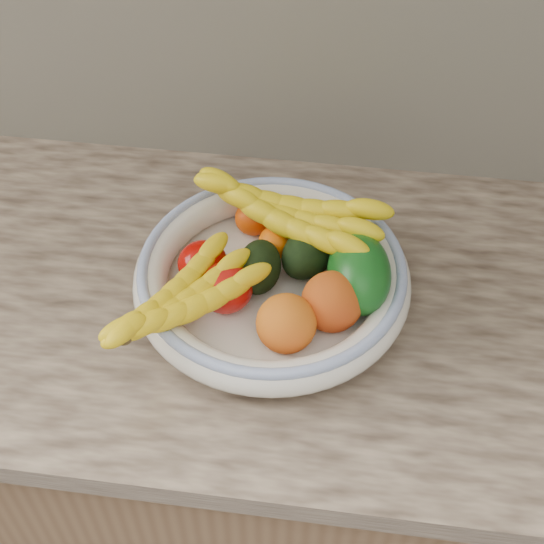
{
  "coord_description": "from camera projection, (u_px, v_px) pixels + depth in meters",
  "views": [
    {
      "loc": [
        0.1,
        0.96,
        1.74
      ],
      "look_at": [
        0.0,
        1.66,
        0.96
      ],
      "focal_mm": 50.0,
      "sensor_mm": 36.0,
      "label": 1
    }
  ],
  "objects": [
    {
      "name": "kitchen_counter",
      "position": [
        274.0,
        438.0,
        1.44
      ],
      "size": [
        2.44,
        0.66,
        1.4
      ],
      "color": "brown",
      "rests_on": "ground"
    },
    {
      "name": "green_mango",
      "position": [
        359.0,
        273.0,
        1.03
      ],
      "size": [
        0.13,
        0.15,
        0.12
      ],
      "primitive_type": "ellipsoid",
      "rotation": [
        0.0,
        0.31,
        0.18
      ],
      "color": "#0E4A12",
      "rests_on": "fruit_bowl"
    },
    {
      "name": "tomato_near_left",
      "position": [
        226.0,
        288.0,
        1.03
      ],
      "size": [
        0.08,
        0.08,
        0.07
      ],
      "primitive_type": "ellipsoid",
      "rotation": [
        0.0,
        0.0,
        0.04
      ],
      "color": "#B8100B",
      "rests_on": "fruit_bowl"
    },
    {
      "name": "tomato_left",
      "position": [
        203.0,
        264.0,
        1.06
      ],
      "size": [
        0.07,
        0.07,
        0.06
      ],
      "primitive_type": "ellipsoid",
      "rotation": [
        0.0,
        0.0,
        0.0
      ],
      "color": "#A00500",
      "rests_on": "fruit_bowl"
    },
    {
      "name": "avocado_right",
      "position": [
        310.0,
        251.0,
        1.08
      ],
      "size": [
        0.11,
        0.12,
        0.07
      ],
      "primitive_type": "ellipsoid",
      "rotation": [
        0.0,
        0.0,
        -0.5
      ],
      "color": "black",
      "rests_on": "fruit_bowl"
    },
    {
      "name": "banana_bunch_front",
      "position": [
        182.0,
        304.0,
        0.99
      ],
      "size": [
        0.24,
        0.27,
        0.07
      ],
      "primitive_type": null,
      "rotation": [
        0.0,
        0.0,
        0.93
      ],
      "color": "yellow",
      "rests_on": "fruit_bowl"
    },
    {
      "name": "fruit_bowl",
      "position": [
        272.0,
        277.0,
        1.06
      ],
      "size": [
        0.39,
        0.39,
        0.08
      ],
      "color": "silver",
      "rests_on": "kitchen_counter"
    },
    {
      "name": "clementine_back_right",
      "position": [
        302.0,
        230.0,
        1.12
      ],
      "size": [
        0.05,
        0.05,
        0.04
      ],
      "primitive_type": "ellipsoid",
      "rotation": [
        0.0,
        0.0,
        -0.15
      ],
      "color": "orange",
      "rests_on": "fruit_bowl"
    },
    {
      "name": "clementine_back_left",
      "position": [
        253.0,
        218.0,
        1.14
      ],
      "size": [
        0.07,
        0.07,
        0.05
      ],
      "primitive_type": "ellipsoid",
      "rotation": [
        0.0,
        0.0,
        -0.26
      ],
      "color": "#DB4904",
      "rests_on": "fruit_bowl"
    },
    {
      "name": "avocado_center",
      "position": [
        259.0,
        267.0,
        1.06
      ],
      "size": [
        0.06,
        0.09,
        0.06
      ],
      "primitive_type": "ellipsoid",
      "rotation": [
        0.0,
        0.0,
        0.01
      ],
      "color": "black",
      "rests_on": "fruit_bowl"
    },
    {
      "name": "clementine_back_mid",
      "position": [
        276.0,
        242.0,
        1.1
      ],
      "size": [
        0.06,
        0.06,
        0.05
      ],
      "primitive_type": "ellipsoid",
      "rotation": [
        0.0,
        0.0,
        0.19
      ],
      "color": "#FF6B05",
      "rests_on": "fruit_bowl"
    },
    {
      "name": "banana_bunch_back",
      "position": [
        286.0,
        217.0,
        1.09
      ],
      "size": [
        0.33,
        0.2,
        0.09
      ],
      "primitive_type": null,
      "rotation": [
        0.0,
        0.0,
        -0.31
      ],
      "color": "yellow",
      "rests_on": "fruit_bowl"
    },
    {
      "name": "peach_right",
      "position": [
        332.0,
        302.0,
        1.01
      ],
      "size": [
        0.09,
        0.09,
        0.08
      ],
      "primitive_type": "ellipsoid",
      "rotation": [
        0.0,
        0.0,
        0.15
      ],
      "color": "orange",
      "rests_on": "fruit_bowl"
    },
    {
      "name": "peach_front",
      "position": [
        286.0,
        323.0,
        0.99
      ],
      "size": [
        0.09,
        0.09,
        0.08
      ],
      "primitive_type": "ellipsoid",
      "rotation": [
        0.0,
        0.0,
        0.11
      ],
      "color": "orange",
      "rests_on": "fruit_bowl"
    }
  ]
}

